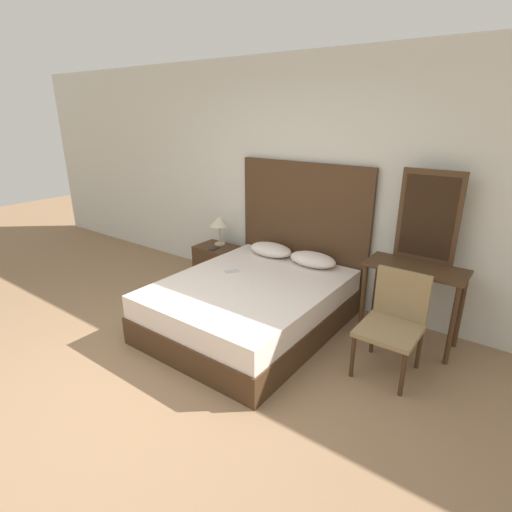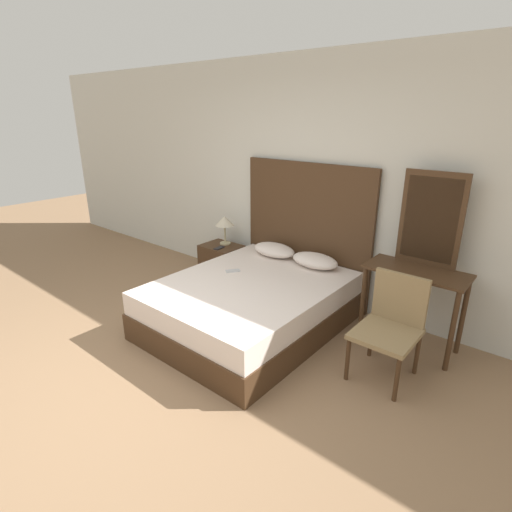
{
  "view_description": "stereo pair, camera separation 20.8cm",
  "coord_description": "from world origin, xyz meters",
  "px_view_note": "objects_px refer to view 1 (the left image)",
  "views": [
    {
      "loc": [
        2.3,
        -1.41,
        2.1
      ],
      "look_at": [
        0.08,
        1.59,
        0.75
      ],
      "focal_mm": 28.0,
      "sensor_mm": 36.0,
      "label": 1
    },
    {
      "loc": [
        2.46,
        -1.28,
        2.1
      ],
      "look_at": [
        0.08,
        1.59,
        0.75
      ],
      "focal_mm": 28.0,
      "sensor_mm": 36.0,
      "label": 2
    }
  ],
  "objects_px": {
    "bed": "(250,305)",
    "vanity_desk": "(414,283)",
    "phone_on_nightstand": "(214,249)",
    "phone_on_bed": "(232,271)",
    "chair": "(394,318)",
    "nightstand": "(217,263)",
    "table_lamp": "(219,223)"
  },
  "relations": [
    {
      "from": "phone_on_bed",
      "to": "table_lamp",
      "type": "xyz_separation_m",
      "value": [
        -0.77,
        0.69,
        0.26
      ]
    },
    {
      "from": "bed",
      "to": "nightstand",
      "type": "bearing_deg",
      "value": 146.97
    },
    {
      "from": "bed",
      "to": "table_lamp",
      "type": "relative_size",
      "value": 5.24
    },
    {
      "from": "nightstand",
      "to": "phone_on_nightstand",
      "type": "relative_size",
      "value": 3.19
    },
    {
      "from": "bed",
      "to": "nightstand",
      "type": "height_order",
      "value": "bed"
    },
    {
      "from": "phone_on_bed",
      "to": "phone_on_nightstand",
      "type": "xyz_separation_m",
      "value": [
        -0.71,
        0.51,
        -0.03
      ]
    },
    {
      "from": "table_lamp",
      "to": "chair",
      "type": "relative_size",
      "value": 0.43
    },
    {
      "from": "phone_on_nightstand",
      "to": "vanity_desk",
      "type": "distance_m",
      "value": 2.42
    },
    {
      "from": "phone_on_bed",
      "to": "vanity_desk",
      "type": "bearing_deg",
      "value": 18.78
    },
    {
      "from": "phone_on_bed",
      "to": "chair",
      "type": "height_order",
      "value": "chair"
    },
    {
      "from": "bed",
      "to": "nightstand",
      "type": "relative_size",
      "value": 3.91
    },
    {
      "from": "nightstand",
      "to": "chair",
      "type": "relative_size",
      "value": 0.58
    },
    {
      "from": "bed",
      "to": "phone_on_nightstand",
      "type": "distance_m",
      "value": 1.22
    },
    {
      "from": "bed",
      "to": "vanity_desk",
      "type": "distance_m",
      "value": 1.58
    },
    {
      "from": "vanity_desk",
      "to": "bed",
      "type": "bearing_deg",
      "value": -153.65
    },
    {
      "from": "bed",
      "to": "phone_on_nightstand",
      "type": "relative_size",
      "value": 12.48
    },
    {
      "from": "bed",
      "to": "phone_on_nightstand",
      "type": "bearing_deg",
      "value": 149.4
    },
    {
      "from": "table_lamp",
      "to": "chair",
      "type": "height_order",
      "value": "chair"
    },
    {
      "from": "phone_on_bed",
      "to": "nightstand",
      "type": "xyz_separation_m",
      "value": [
        -0.77,
        0.61,
        -0.27
      ]
    },
    {
      "from": "chair",
      "to": "phone_on_bed",
      "type": "bearing_deg",
      "value": -177.87
    },
    {
      "from": "phone_on_nightstand",
      "to": "nightstand",
      "type": "bearing_deg",
      "value": 120.62
    },
    {
      "from": "phone_on_nightstand",
      "to": "vanity_desk",
      "type": "bearing_deg",
      "value": 1.68
    },
    {
      "from": "chair",
      "to": "phone_on_nightstand",
      "type": "bearing_deg",
      "value": 169.59
    },
    {
      "from": "table_lamp",
      "to": "vanity_desk",
      "type": "height_order",
      "value": "table_lamp"
    },
    {
      "from": "bed",
      "to": "chair",
      "type": "bearing_deg",
      "value": 6.88
    },
    {
      "from": "chair",
      "to": "vanity_desk",
      "type": "bearing_deg",
      "value": 90.83
    },
    {
      "from": "phone_on_bed",
      "to": "phone_on_nightstand",
      "type": "bearing_deg",
      "value": 144.38
    },
    {
      "from": "chair",
      "to": "table_lamp",
      "type": "bearing_deg",
      "value": 165.93
    },
    {
      "from": "chair",
      "to": "nightstand",
      "type": "bearing_deg",
      "value": 167.64
    },
    {
      "from": "table_lamp",
      "to": "chair",
      "type": "bearing_deg",
      "value": -14.07
    },
    {
      "from": "phone_on_nightstand",
      "to": "chair",
      "type": "distance_m",
      "value": 2.46
    },
    {
      "from": "phone_on_nightstand",
      "to": "vanity_desk",
      "type": "xyz_separation_m",
      "value": [
        2.42,
        0.07,
        0.14
      ]
    }
  ]
}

